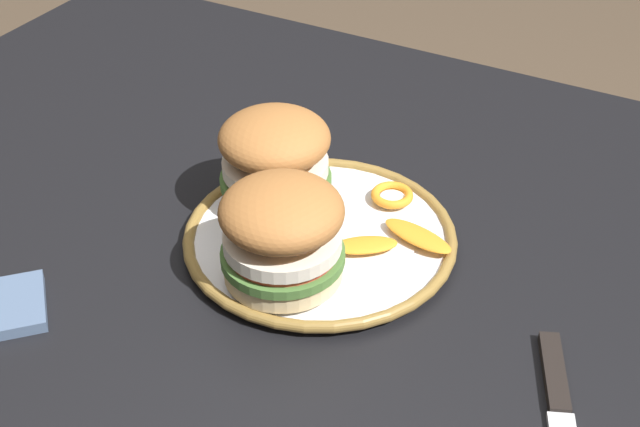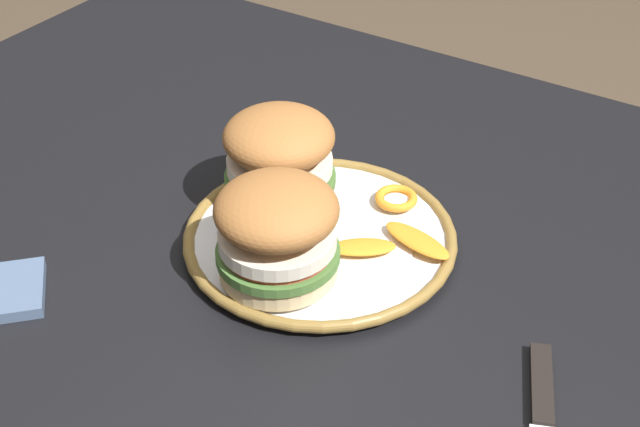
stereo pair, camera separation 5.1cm
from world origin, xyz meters
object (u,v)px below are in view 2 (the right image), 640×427
Objects in this scene: dining_table at (381,326)px; sandwich_half_right at (279,156)px; dinner_plate at (320,238)px; sandwich_half_left at (277,230)px.

sandwich_half_right reaches higher than dining_table.
sandwich_half_left is (-0.00, 0.07, 0.06)m from dinner_plate.
sandwich_half_left reaches higher than dinner_plate.
dinner_plate is (0.07, 0.01, 0.10)m from dining_table.
dinner_plate is at bearing -89.37° from sandwich_half_left.
sandwich_half_left is 0.12m from sandwich_half_right.
dining_table is 5.15× the size of dinner_plate.
sandwich_half_left is (0.07, 0.09, 0.16)m from dining_table.
sandwich_half_right is (0.07, -0.10, 0.00)m from sandwich_half_left.
sandwich_half_right is (0.14, -0.02, 0.16)m from dining_table.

